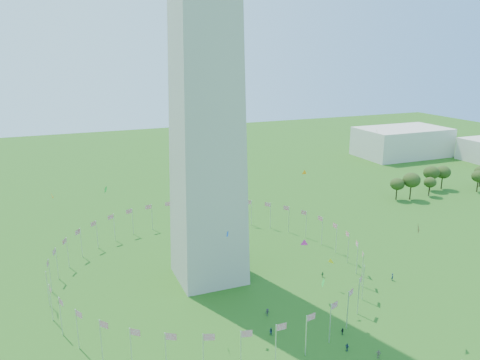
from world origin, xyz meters
The scene contains 4 objects.
flag_ring centered at (0.00, 50.00, 4.50)m, with size 80.24×80.24×9.00m.
gov_building_east_a centered at (150.00, 150.00, 8.00)m, with size 50.00×30.00×16.00m, color beige.
kites_aloft centered at (8.30, 23.58, 18.88)m, with size 111.36×77.71×35.07m.
tree_line_east centered at (113.56, 85.50, 4.92)m, with size 52.93×15.78×10.99m.
Camera 1 is at (-35.48, -58.92, 58.80)m, focal length 35.00 mm.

